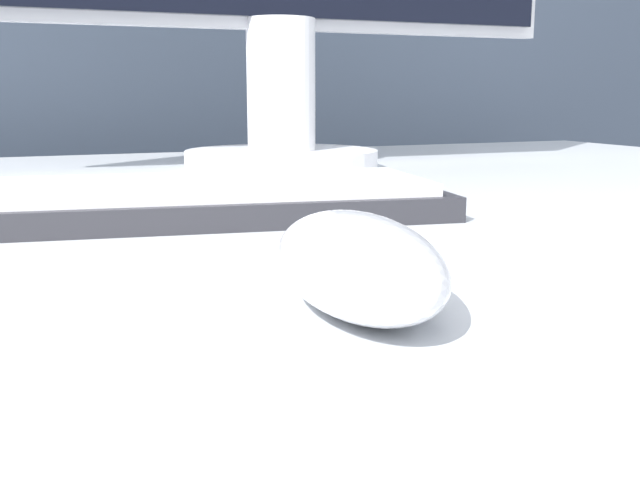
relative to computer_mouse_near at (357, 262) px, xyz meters
The scene contains 3 objects.
partition_panel 0.92m from the computer_mouse_near, 92.31° to the left, with size 5.00×0.03×1.40m.
computer_mouse_near is the anchor object (origin of this frame).
keyboard 0.25m from the computer_mouse_near, 103.34° to the left, with size 0.44×0.19×0.02m.
Camera 1 is at (-0.08, -0.52, 0.85)m, focal length 42.00 mm.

